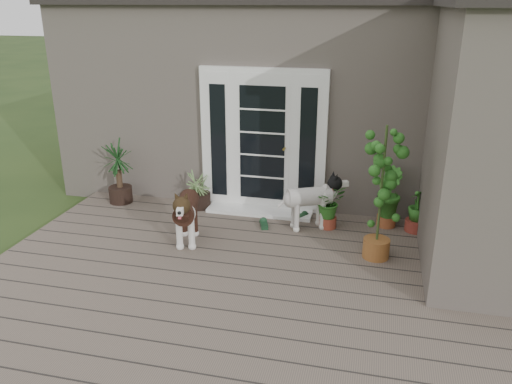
# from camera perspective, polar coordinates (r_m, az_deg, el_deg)

# --- Properties ---
(deck) EXTENTS (6.20, 4.60, 0.12)m
(deck) POSITION_cam_1_polar(r_m,az_deg,el_deg) (6.09, -2.09, -10.09)
(deck) COLOR #6B5B4C
(deck) RESTS_ON ground
(house_main) EXTENTS (7.40, 4.00, 3.10)m
(house_main) POSITION_cam_1_polar(r_m,az_deg,el_deg) (9.54, 4.74, 10.72)
(house_main) COLOR #665E54
(house_main) RESTS_ON ground
(house_wing) EXTENTS (1.60, 2.40, 3.10)m
(house_wing) POSITION_cam_1_polar(r_m,az_deg,el_deg) (6.52, 26.08, 4.09)
(house_wing) COLOR #665E54
(house_wing) RESTS_ON ground
(door_unit) EXTENTS (1.90, 0.14, 2.15)m
(door_unit) POSITION_cam_1_polar(r_m,az_deg,el_deg) (7.68, 0.76, 5.69)
(door_unit) COLOR white
(door_unit) RESTS_ON deck
(door_step) EXTENTS (1.60, 0.40, 0.05)m
(door_step) POSITION_cam_1_polar(r_m,az_deg,el_deg) (7.84, 0.40, -2.12)
(door_step) COLOR white
(door_step) RESTS_ON deck
(brindle_dog) EXTENTS (0.58, 0.95, 0.74)m
(brindle_dog) POSITION_cam_1_polar(r_m,az_deg,el_deg) (6.82, -7.69, -2.74)
(brindle_dog) COLOR #3A1E15
(brindle_dog) RESTS_ON deck
(white_dog) EXTENTS (0.90, 0.69, 0.69)m
(white_dog) POSITION_cam_1_polar(r_m,az_deg,el_deg) (7.23, 5.90, -1.47)
(white_dog) COLOR white
(white_dog) RESTS_ON deck
(spider_plant) EXTENTS (0.77, 0.77, 0.63)m
(spider_plant) POSITION_cam_1_polar(r_m,az_deg,el_deg) (7.99, -6.37, 0.42)
(spider_plant) COLOR #86985D
(spider_plant) RESTS_ON deck
(yucca) EXTENTS (0.87, 0.87, 1.01)m
(yucca) POSITION_cam_1_polar(r_m,az_deg,el_deg) (8.37, -15.02, 2.15)
(yucca) COLOR black
(yucca) RESTS_ON deck
(herb_a) EXTENTS (0.61, 0.61, 0.56)m
(herb_a) POSITION_cam_1_polar(r_m,az_deg,el_deg) (7.31, 8.06, -1.89)
(herb_a) COLOR #1B5618
(herb_a) RESTS_ON deck
(herb_b) EXTENTS (0.53, 0.53, 0.65)m
(herb_b) POSITION_cam_1_polar(r_m,az_deg,el_deg) (7.51, 14.41, -1.38)
(herb_b) COLOR #215B1A
(herb_b) RESTS_ON deck
(herb_c) EXTENTS (0.43, 0.43, 0.48)m
(herb_c) POSITION_cam_1_polar(r_m,az_deg,el_deg) (7.49, 17.43, -2.44)
(herb_c) COLOR #1C4F16
(herb_c) RESTS_ON deck
(sapling) EXTENTS (0.56, 0.56, 1.76)m
(sapling) POSITION_cam_1_polar(r_m,az_deg,el_deg) (6.36, 13.73, 0.03)
(sapling) COLOR #275919
(sapling) RESTS_ON deck
(clog_left) EXTENTS (0.22, 0.32, 0.09)m
(clog_left) POSITION_cam_1_polar(r_m,az_deg,el_deg) (7.35, 0.89, -3.56)
(clog_left) COLOR #15351E
(clog_left) RESTS_ON deck
(clog_right) EXTENTS (0.24, 0.29, 0.08)m
(clog_right) POSITION_cam_1_polar(r_m,az_deg,el_deg) (7.65, 5.07, -2.67)
(clog_right) COLOR #16381D
(clog_right) RESTS_ON deck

